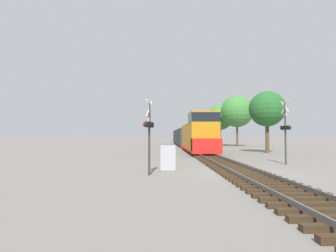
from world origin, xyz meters
name	(u,v)px	position (x,y,z in m)	size (l,w,h in m)	color
ground_plane	(240,173)	(0.00, 0.00, 0.00)	(400.00, 400.00, 0.00)	slate
rail_track_bed	(240,171)	(0.00, 0.00, 0.14)	(2.60, 160.00, 0.31)	#382819
freight_train	(186,137)	(0.00, 32.89, 1.85)	(2.88, 48.03, 4.49)	#B77A14
crossing_signal_near	(149,128)	(-4.93, -0.72, 2.40)	(0.55, 1.01, 3.86)	#333333
crossing_signal_far	(286,129)	(4.50, 4.15, 2.53)	(0.43, 1.01, 4.54)	#333333
relay_cabinet	(168,159)	(-3.91, 0.45, 0.73)	(0.92, 0.50, 1.49)	slate
tree_far_right	(267,109)	(8.25, 16.76, 5.22)	(4.22, 4.22, 7.37)	brown
tree_mid_background	(237,111)	(10.27, 36.49, 6.82)	(6.22, 6.22, 9.95)	brown
tree_deep_background	(220,117)	(8.18, 42.27, 6.05)	(5.52, 5.52, 8.83)	#473521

